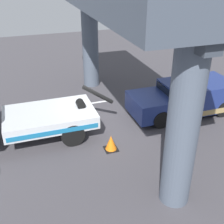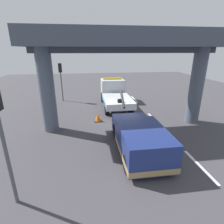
% 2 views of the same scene
% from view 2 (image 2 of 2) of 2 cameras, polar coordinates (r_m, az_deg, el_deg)
% --- Properties ---
extents(ground_plane, '(60.00, 40.00, 0.10)m').
position_cam_2_polar(ground_plane, '(13.60, 3.47, -3.06)').
color(ground_plane, '#423F44').
extents(lane_stripe_west, '(2.60, 0.16, 0.01)m').
position_cam_2_polar(lane_stripe_west, '(9.59, 26.65, -15.37)').
color(lane_stripe_west, silver).
rests_on(lane_stripe_west, ground).
extents(lane_stripe_mid, '(2.60, 0.16, 0.01)m').
position_cam_2_polar(lane_stripe_mid, '(14.27, 13.46, -2.24)').
color(lane_stripe_mid, silver).
rests_on(lane_stripe_mid, ground).
extents(lane_stripe_east, '(2.60, 0.16, 0.01)m').
position_cam_2_polar(lane_stripe_east, '(19.68, 7.29, 4.15)').
color(lane_stripe_east, silver).
rests_on(lane_stripe_east, ground).
extents(tow_truck_white, '(7.25, 2.43, 2.46)m').
position_cam_2_polar(tow_truck_white, '(17.24, 0.78, 6.23)').
color(tow_truck_white, silver).
rests_on(tow_truck_white, ground).
extents(towed_van_green, '(5.20, 2.22, 1.58)m').
position_cam_2_polar(towed_van_green, '(9.38, 8.89, -8.61)').
color(towed_van_green, navy).
rests_on(towed_van_green, ground).
extents(overpass_structure, '(3.60, 12.25, 6.35)m').
position_cam_2_polar(overpass_structure, '(11.70, 4.94, 19.99)').
color(overpass_structure, '#4C5666').
rests_on(overpass_structure, ground).
extents(traffic_light_far, '(0.39, 0.32, 3.91)m').
position_cam_2_polar(traffic_light_far, '(19.16, -16.37, 11.84)').
color(traffic_light_far, '#515456').
rests_on(traffic_light_far, ground).
extents(traffic_cone_orange, '(0.54, 0.54, 0.65)m').
position_cam_2_polar(traffic_cone_orange, '(13.42, -4.59, -1.76)').
color(traffic_cone_orange, orange).
rests_on(traffic_cone_orange, ground).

